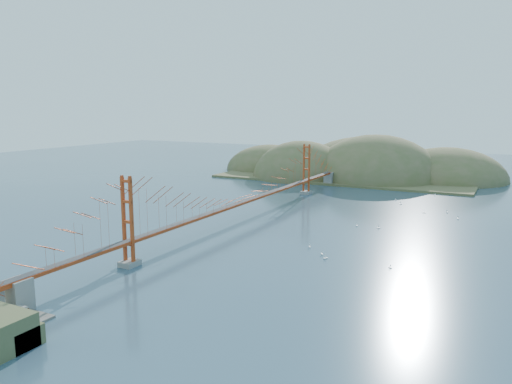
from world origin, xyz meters
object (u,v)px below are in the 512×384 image
at_px(bridge, 244,181).
at_px(sailboat_0, 357,225).
at_px(fort, 6,312).
at_px(sailboat_2, 390,267).

bearing_deg(bridge, sailboat_0, 13.46).
height_order(fort, sailboat_2, fort).
bearing_deg(sailboat_2, fort, -132.18).
distance_m(bridge, sailboat_0, 21.24).
relative_size(bridge, sailboat_0, 168.97).
height_order(bridge, fort, bridge).
bearing_deg(fort, bridge, 90.48).
xyz_separation_m(bridge, sailboat_0, (19.55, 4.68, -6.87)).
distance_m(bridge, sailboat_2, 34.30).
distance_m(sailboat_2, sailboat_0, 22.66).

